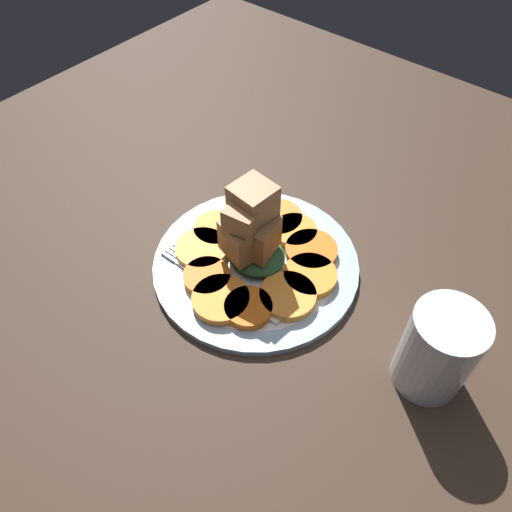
{
  "coord_description": "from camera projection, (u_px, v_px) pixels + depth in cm",
  "views": [
    {
      "loc": [
        26.33,
        -31.6,
        52.79
      ],
      "look_at": [
        0.0,
        0.0,
        4.1
      ],
      "focal_mm": 35.0,
      "sensor_mm": 36.0,
      "label": 1
    }
  ],
  "objects": [
    {
      "name": "carrot_slice_10",
      "position": [
        311.0,
        250.0,
        0.65
      ],
      "size": [
        6.83,
        6.83,
        1.11
      ],
      "primitive_type": "cylinder",
      "color": "#D45F12",
      "rests_on": "plate"
    },
    {
      "name": "carrot_slice_4",
      "position": [
        202.0,
        249.0,
        0.65
      ],
      "size": [
        6.92,
        6.92,
        1.11
      ],
      "primitive_type": "cylinder",
      "color": "#F99539",
      "rests_on": "plate"
    },
    {
      "name": "carrot_slice_7",
      "position": [
        248.0,
        308.0,
        0.59
      ],
      "size": [
        5.81,
        5.81,
        1.11
      ],
      "primitive_type": "cylinder",
      "color": "#D66114",
      "rests_on": "plate"
    },
    {
      "name": "carrot_slice_0",
      "position": [
        295.0,
        231.0,
        0.67
      ],
      "size": [
        5.98,
        5.98,
        1.11
      ],
      "primitive_type": "cylinder",
      "color": "orange",
      "rests_on": "plate"
    },
    {
      "name": "carrot_slice_5",
      "position": [
        207.0,
        277.0,
        0.62
      ],
      "size": [
        5.95,
        5.95,
        1.11
      ],
      "primitive_type": "cylinder",
      "color": "orange",
      "rests_on": "plate"
    },
    {
      "name": "carrot_slice_2",
      "position": [
        248.0,
        221.0,
        0.68
      ],
      "size": [
        6.35,
        6.35,
        1.11
      ],
      "primitive_type": "cylinder",
      "color": "orange",
      "rests_on": "plate"
    },
    {
      "name": "center_pile",
      "position": [
        252.0,
        233.0,
        0.61
      ],
      "size": [
        7.72,
        7.51,
        11.71
      ],
      "color": "#2D6033",
      "rests_on": "plate"
    },
    {
      "name": "carrot_slice_1",
      "position": [
        277.0,
        218.0,
        0.69
      ],
      "size": [
        6.91,
        6.91,
        1.11
      ],
      "primitive_type": "cylinder",
      "color": "orange",
      "rests_on": "plate"
    },
    {
      "name": "carrot_slice_9",
      "position": [
        310.0,
        276.0,
        0.62
      ],
      "size": [
        6.72,
        6.72,
        1.11
      ],
      "primitive_type": "cylinder",
      "color": "orange",
      "rests_on": "plate"
    },
    {
      "name": "fork",
      "position": [
        217.0,
        281.0,
        0.62
      ],
      "size": [
        18.56,
        2.46,
        0.4
      ],
      "rotation": [
        0.0,
        0.0,
        0.02
      ],
      "color": "silver",
      "rests_on": "plate"
    },
    {
      "name": "carrot_slice_6",
      "position": [
        221.0,
        299.0,
        0.6
      ],
      "size": [
        7.0,
        7.0,
        1.11
      ],
      "primitive_type": "cylinder",
      "color": "orange",
      "rests_on": "plate"
    },
    {
      "name": "water_glass",
      "position": [
        438.0,
        351.0,
        0.51
      ],
      "size": [
        7.57,
        7.57,
        10.96
      ],
      "color": "silver",
      "rests_on": "table_slab"
    },
    {
      "name": "table_slab",
      "position": [
        256.0,
        271.0,
        0.66
      ],
      "size": [
        120.0,
        120.0,
        2.0
      ],
      "primitive_type": "cube",
      "color": "#38281E",
      "rests_on": "ground"
    },
    {
      "name": "carrot_slice_3",
      "position": [
        217.0,
        229.0,
        0.67
      ],
      "size": [
        6.39,
        6.39,
        1.11
      ],
      "primitive_type": "cylinder",
      "color": "orange",
      "rests_on": "plate"
    },
    {
      "name": "carrot_slice_8",
      "position": [
        288.0,
        296.0,
        0.6
      ],
      "size": [
        6.94,
        6.94,
        1.11
      ],
      "primitive_type": "cylinder",
      "color": "orange",
      "rests_on": "plate"
    },
    {
      "name": "plate",
      "position": [
        256.0,
        264.0,
        0.65
      ],
      "size": [
        26.63,
        26.63,
        1.05
      ],
      "color": "#99B7D1",
      "rests_on": "table_slab"
    }
  ]
}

